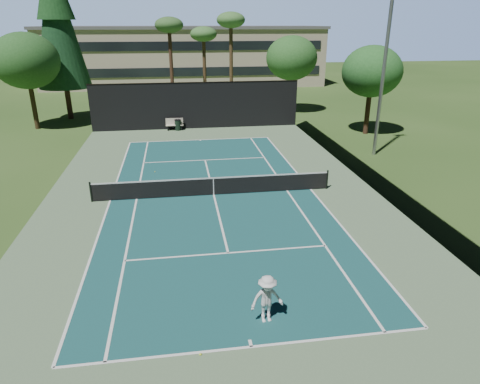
# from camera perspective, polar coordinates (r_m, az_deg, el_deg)

# --- Properties ---
(ground) EXTENTS (160.00, 160.00, 0.00)m
(ground) POSITION_cam_1_polar(r_m,az_deg,el_deg) (23.34, -3.52, -0.41)
(ground) COLOR #304F1D
(ground) RESTS_ON ground
(apron_slab) EXTENTS (18.00, 32.00, 0.01)m
(apron_slab) POSITION_cam_1_polar(r_m,az_deg,el_deg) (23.34, -3.52, -0.40)
(apron_slab) COLOR #5D7B56
(apron_slab) RESTS_ON ground
(court_surface) EXTENTS (10.97, 23.77, 0.01)m
(court_surface) POSITION_cam_1_polar(r_m,az_deg,el_deg) (23.33, -3.52, -0.39)
(court_surface) COLOR #184D4E
(court_surface) RESTS_ON ground
(court_lines) EXTENTS (11.07, 23.87, 0.01)m
(court_lines) POSITION_cam_1_polar(r_m,az_deg,el_deg) (23.33, -3.53, -0.37)
(court_lines) COLOR white
(court_lines) RESTS_ON ground
(tennis_net) EXTENTS (12.90, 0.10, 1.10)m
(tennis_net) POSITION_cam_1_polar(r_m,az_deg,el_deg) (23.14, -3.56, 0.87)
(tennis_net) COLOR black
(tennis_net) RESTS_ON ground
(fence) EXTENTS (18.04, 32.05, 4.03)m
(fence) POSITION_cam_1_polar(r_m,az_deg,el_deg) (22.72, -3.65, 4.34)
(fence) COLOR black
(fence) RESTS_ON ground
(player) EXTENTS (1.11, 0.72, 1.62)m
(player) POSITION_cam_1_polar(r_m,az_deg,el_deg) (13.62, 3.63, -14.07)
(player) COLOR white
(player) RESTS_ON ground
(tennis_ball_a) EXTENTS (0.07, 0.07, 0.07)m
(tennis_ball_a) POSITION_cam_1_polar(r_m,az_deg,el_deg) (12.96, -5.29, -20.74)
(tennis_ball_a) COLOR #DEEF36
(tennis_ball_a) RESTS_ON ground
(tennis_ball_b) EXTENTS (0.07, 0.07, 0.07)m
(tennis_ball_b) POSITION_cam_1_polar(r_m,az_deg,el_deg) (27.36, -11.29, 2.65)
(tennis_ball_b) COLOR gold
(tennis_ball_b) RESTS_ON ground
(tennis_ball_c) EXTENTS (0.08, 0.08, 0.08)m
(tennis_ball_c) POSITION_cam_1_polar(r_m,az_deg,el_deg) (25.10, -6.18, 1.21)
(tennis_ball_c) COLOR #B9DC32
(tennis_ball_c) RESTS_ON ground
(tennis_ball_d) EXTENTS (0.07, 0.07, 0.07)m
(tennis_ball_d) POSITION_cam_1_polar(r_m,az_deg,el_deg) (26.12, -17.66, 1.10)
(tennis_ball_d) COLOR #CAE433
(tennis_ball_d) RESTS_ON ground
(park_bench) EXTENTS (1.50, 0.45, 1.02)m
(park_bench) POSITION_cam_1_polar(r_m,az_deg,el_deg) (38.12, -8.73, 8.97)
(park_bench) COLOR beige
(park_bench) RESTS_ON ground
(trash_bin) EXTENTS (0.56, 0.56, 0.95)m
(trash_bin) POSITION_cam_1_polar(r_m,az_deg,el_deg) (37.99, -8.28, 8.85)
(trash_bin) COLOR black
(trash_bin) RESTS_ON ground
(pine_tree) EXTENTS (4.80, 4.80, 15.00)m
(pine_tree) POSITION_cam_1_polar(r_m,az_deg,el_deg) (44.75, -23.38, 21.06)
(pine_tree) COLOR #452A1D
(pine_tree) RESTS_ON ground
(palm_a) EXTENTS (2.80, 2.80, 9.32)m
(palm_a) POSITION_cam_1_polar(r_m,az_deg,el_deg) (45.57, -9.42, 20.68)
(palm_a) COLOR #462C1E
(palm_a) RESTS_ON ground
(palm_b) EXTENTS (2.80, 2.80, 8.42)m
(palm_b) POSITION_cam_1_polar(r_m,az_deg,el_deg) (47.70, -4.88, 19.91)
(palm_b) COLOR #4C3520
(palm_b) RESTS_ON ground
(palm_c) EXTENTS (2.80, 2.80, 9.77)m
(palm_c) POSITION_cam_1_polar(r_m,az_deg,el_deg) (44.94, -1.23, 21.46)
(palm_c) COLOR #4F3922
(palm_c) RESTS_ON ground
(decid_tree_a) EXTENTS (5.12, 5.12, 7.62)m
(decid_tree_a) POSITION_cam_1_polar(r_m,az_deg,el_deg) (45.25, 6.90, 17.29)
(decid_tree_a) COLOR #49311F
(decid_tree_a) RESTS_ON ground
(decid_tree_b) EXTENTS (4.80, 4.80, 7.14)m
(decid_tree_b) POSITION_cam_1_polar(r_m,az_deg,el_deg) (37.27, 17.18, 15.08)
(decid_tree_b) COLOR #442A1D
(decid_tree_b) RESTS_ON ground
(decid_tree_c) EXTENTS (5.44, 5.44, 8.09)m
(decid_tree_c) POSITION_cam_1_polar(r_m,az_deg,el_deg) (41.51, -26.65, 15.35)
(decid_tree_c) COLOR #3F2F1B
(decid_tree_c) RESTS_ON ground
(campus_building) EXTENTS (40.50, 12.50, 8.30)m
(campus_building) POSITION_cam_1_polar(r_m,az_deg,el_deg) (67.72, -7.36, 17.64)
(campus_building) COLOR #BBA990
(campus_building) RESTS_ON ground
(light_pole) EXTENTS (0.90, 0.25, 12.22)m
(light_pole) POSITION_cam_1_polar(r_m,az_deg,el_deg) (30.90, 18.77, 16.32)
(light_pole) COLOR #96999F
(light_pole) RESTS_ON ground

